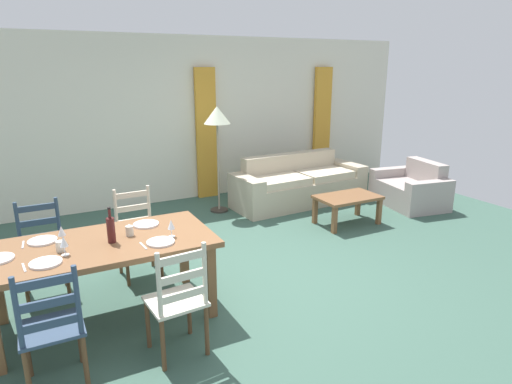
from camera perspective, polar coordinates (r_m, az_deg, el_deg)
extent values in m
cube|color=#38574A|center=(4.86, -0.67, -11.26)|extent=(9.60, 9.60, 0.02)
cube|color=beige|center=(7.47, -12.42, 8.96)|extent=(9.60, 0.16, 2.70)
cube|color=gold|center=(7.60, -6.45, 7.44)|extent=(0.35, 0.08, 2.20)
cube|color=gold|center=(8.75, 8.50, 8.48)|extent=(0.35, 0.08, 2.20)
cube|color=brown|center=(4.06, -19.32, -6.49)|extent=(1.90, 0.96, 0.05)
cube|color=brown|center=(4.07, -5.85, -11.40)|extent=(0.08, 0.08, 0.70)
cube|color=brown|center=(4.72, -9.34, -7.54)|extent=(0.08, 0.08, 0.70)
cube|color=#2D4058|center=(3.53, -24.91, -15.68)|extent=(0.42, 0.40, 0.03)
cylinder|color=brown|center=(3.80, -27.47, -17.72)|extent=(0.04, 0.04, 0.43)
cylinder|color=brown|center=(3.80, -21.83, -17.01)|extent=(0.04, 0.04, 0.43)
cylinder|color=brown|center=(3.52, -27.38, -20.64)|extent=(0.04, 0.04, 0.43)
cylinder|color=brown|center=(3.52, -21.18, -19.87)|extent=(0.04, 0.04, 0.43)
cylinder|color=#2D4058|center=(3.26, -28.51, -13.59)|extent=(0.04, 0.04, 0.50)
cylinder|color=#2D4058|center=(3.26, -22.06, -12.78)|extent=(0.04, 0.04, 0.50)
cube|color=#2D4058|center=(3.32, -25.01, -15.18)|extent=(0.38, 0.03, 0.06)
cube|color=#2D4058|center=(3.25, -25.32, -12.90)|extent=(0.38, 0.03, 0.06)
cube|color=#2D4058|center=(3.18, -25.65, -10.51)|extent=(0.38, 0.03, 0.06)
cube|color=beige|center=(3.60, -10.37, -13.70)|extent=(0.45, 0.43, 0.03)
cylinder|color=brown|center=(3.81, -13.81, -16.18)|extent=(0.04, 0.04, 0.43)
cylinder|color=brown|center=(3.91, -8.65, -14.94)|extent=(0.04, 0.04, 0.43)
cylinder|color=brown|center=(3.54, -11.93, -18.81)|extent=(0.04, 0.04, 0.43)
cylinder|color=brown|center=(3.65, -6.38, -17.35)|extent=(0.04, 0.04, 0.43)
cylinder|color=beige|center=(3.28, -12.43, -11.72)|extent=(0.04, 0.04, 0.50)
cylinder|color=beige|center=(3.40, -6.64, -10.40)|extent=(0.04, 0.04, 0.50)
cube|color=beige|center=(3.40, -9.38, -13.01)|extent=(0.38, 0.05, 0.06)
cube|color=beige|center=(3.33, -9.49, -10.75)|extent=(0.38, 0.05, 0.06)
cube|color=beige|center=(3.26, -9.61, -8.40)|extent=(0.38, 0.05, 0.06)
cube|color=#2B4156|center=(4.80, -25.80, -7.32)|extent=(0.42, 0.40, 0.03)
cylinder|color=brown|center=(4.74, -23.16, -10.35)|extent=(0.04, 0.04, 0.43)
cylinder|color=brown|center=(4.74, -27.56, -10.92)|extent=(0.04, 0.04, 0.43)
cylinder|color=brown|center=(5.05, -23.54, -8.76)|extent=(0.04, 0.04, 0.43)
cylinder|color=brown|center=(5.05, -27.64, -9.29)|extent=(0.04, 0.04, 0.43)
cylinder|color=#2B4156|center=(4.87, -24.17, -3.47)|extent=(0.04, 0.04, 0.50)
cylinder|color=#2B4156|center=(4.87, -28.38, -4.01)|extent=(0.04, 0.04, 0.50)
cube|color=#2B4156|center=(4.91, -26.09, -5.17)|extent=(0.38, 0.03, 0.06)
cube|color=#2B4156|center=(4.86, -26.30, -3.52)|extent=(0.38, 0.03, 0.06)
cube|color=#2B4156|center=(4.82, -26.52, -1.84)|extent=(0.38, 0.03, 0.06)
cube|color=beige|center=(4.91, -14.92, -5.68)|extent=(0.43, 0.41, 0.03)
cylinder|color=brown|center=(4.89, -12.16, -8.52)|extent=(0.04, 0.04, 0.43)
cylinder|color=brown|center=(4.81, -16.29, -9.24)|extent=(0.04, 0.04, 0.43)
cylinder|color=brown|center=(5.19, -13.30, -7.11)|extent=(0.04, 0.04, 0.43)
cylinder|color=brown|center=(5.12, -17.20, -7.76)|extent=(0.04, 0.04, 0.43)
cylinder|color=beige|center=(5.02, -13.66, -1.93)|extent=(0.04, 0.04, 0.50)
cylinder|color=beige|center=(4.95, -17.66, -2.52)|extent=(0.04, 0.04, 0.50)
cube|color=beige|center=(5.02, -15.53, -3.63)|extent=(0.38, 0.04, 0.06)
cube|color=beige|center=(4.97, -15.66, -2.01)|extent=(0.38, 0.04, 0.06)
cube|color=beige|center=(4.93, -15.79, -0.35)|extent=(0.38, 0.04, 0.06)
cylinder|color=white|center=(3.79, -25.55, -8.26)|extent=(0.24, 0.24, 0.02)
cube|color=silver|center=(3.80, -27.81, -8.63)|extent=(0.03, 0.17, 0.01)
cylinder|color=white|center=(3.90, -12.23, -6.33)|extent=(0.24, 0.24, 0.02)
cube|color=silver|center=(3.87, -14.37, -6.75)|extent=(0.03, 0.17, 0.01)
cylinder|color=white|center=(4.26, -25.89, -5.70)|extent=(0.24, 0.24, 0.02)
cube|color=silver|center=(4.26, -27.89, -6.03)|extent=(0.03, 0.17, 0.01)
cylinder|color=white|center=(4.35, -14.03, -4.06)|extent=(0.24, 0.24, 0.02)
cube|color=silver|center=(4.33, -15.95, -4.42)|extent=(0.03, 0.17, 0.01)
cylinder|color=#471919|center=(3.99, -18.23, -4.72)|extent=(0.07, 0.07, 0.22)
cylinder|color=#471919|center=(3.94, -18.42, -2.68)|extent=(0.02, 0.02, 0.08)
cylinder|color=black|center=(3.93, -18.48, -2.01)|extent=(0.03, 0.03, 0.02)
cylinder|color=white|center=(3.90, -23.42, -7.46)|extent=(0.06, 0.06, 0.01)
cylinder|color=white|center=(3.88, -23.48, -6.95)|extent=(0.01, 0.01, 0.07)
cone|color=white|center=(3.85, -23.61, -5.88)|extent=(0.06, 0.06, 0.08)
cylinder|color=white|center=(4.02, -10.84, -5.67)|extent=(0.06, 0.06, 0.01)
cylinder|color=white|center=(4.00, -10.87, -5.17)|extent=(0.01, 0.01, 0.07)
cone|color=white|center=(3.98, -10.92, -4.13)|extent=(0.06, 0.06, 0.08)
cylinder|color=white|center=(4.14, -23.67, -6.11)|extent=(0.06, 0.06, 0.01)
cylinder|color=white|center=(4.13, -23.73, -5.62)|extent=(0.01, 0.01, 0.07)
cone|color=white|center=(4.10, -23.85, -4.61)|extent=(0.06, 0.06, 0.08)
cylinder|color=beige|center=(4.12, -16.03, -4.85)|extent=(0.07, 0.07, 0.09)
cylinder|color=beige|center=(3.97, -23.98, -6.43)|extent=(0.07, 0.07, 0.09)
cube|color=#B5A88E|center=(7.37, 5.67, 0.03)|extent=(1.84, 0.90, 0.40)
cube|color=#B5A88E|center=(7.56, 4.36, 2.03)|extent=(1.81, 0.30, 0.80)
cube|color=#B5A88E|center=(7.98, 11.60, 1.68)|extent=(0.28, 0.81, 0.58)
cube|color=#B5A88E|center=(6.81, -1.25, -0.45)|extent=(0.28, 0.81, 0.58)
cube|color=beige|center=(7.54, 8.71, 2.32)|extent=(0.89, 0.69, 0.12)
cube|color=beige|center=(7.01, 3.00, 1.46)|extent=(0.89, 0.69, 0.12)
cube|color=brown|center=(6.47, 11.77, -0.67)|extent=(0.90, 0.56, 0.04)
cube|color=brown|center=(6.12, 10.10, -3.60)|extent=(0.06, 0.06, 0.38)
cube|color=brown|center=(6.62, 15.61, -2.45)|extent=(0.06, 0.06, 0.38)
cube|color=brown|center=(6.47, 7.63, -2.41)|extent=(0.06, 0.06, 0.38)
cube|color=brown|center=(6.94, 13.05, -1.41)|extent=(0.06, 0.06, 0.38)
cube|color=#A69893|center=(7.69, 19.12, -0.20)|extent=(0.92, 0.92, 0.38)
cube|color=#A69893|center=(7.83, 20.99, 1.19)|extent=(0.33, 0.82, 0.72)
cube|color=#A69893|center=(7.30, 21.46, -0.69)|extent=(0.82, 0.31, 0.52)
cube|color=#A69893|center=(8.05, 17.09, 1.20)|extent=(0.82, 0.31, 0.52)
cylinder|color=#332D28|center=(7.03, -4.77, -2.32)|extent=(0.28, 0.28, 0.03)
cylinder|color=gray|center=(6.84, -4.90, 3.17)|extent=(0.03, 0.03, 1.35)
cone|color=silver|center=(6.71, -5.07, 9.88)|extent=(0.40, 0.40, 0.26)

